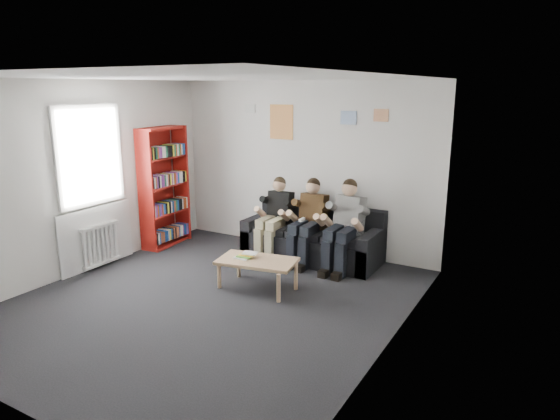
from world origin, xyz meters
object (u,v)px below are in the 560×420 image
(person_left, at_px, (274,218))
(person_middle, at_px, (308,222))
(person_right, at_px, (344,226))
(coffee_table, at_px, (257,263))
(bookshelf, at_px, (165,187))
(sofa, at_px, (313,240))

(person_left, distance_m, person_middle, 0.58)
(person_middle, distance_m, person_right, 0.58)
(coffee_table, bearing_deg, person_left, 111.08)
(bookshelf, bearing_deg, person_middle, 3.12)
(coffee_table, xyz_separation_m, person_left, (-0.48, 1.26, 0.27))
(bookshelf, height_order, coffee_table, bookshelf)
(person_middle, bearing_deg, sofa, 90.33)
(person_right, bearing_deg, coffee_table, -108.80)
(sofa, relative_size, bookshelf, 1.06)
(sofa, height_order, person_middle, person_middle)
(coffee_table, xyz_separation_m, person_right, (0.68, 1.25, 0.29))
(person_left, xyz_separation_m, person_middle, (0.58, -0.00, 0.01))
(sofa, height_order, person_right, person_right)
(sofa, bearing_deg, bookshelf, -166.71)
(person_left, bearing_deg, coffee_table, -71.54)
(sofa, relative_size, person_middle, 1.64)
(person_middle, bearing_deg, person_left, -179.90)
(sofa, height_order, coffee_table, sofa)
(bookshelf, height_order, person_middle, bookshelf)
(person_left, bearing_deg, sofa, 15.60)
(coffee_table, bearing_deg, person_middle, 85.48)
(person_right, bearing_deg, sofa, 171.21)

